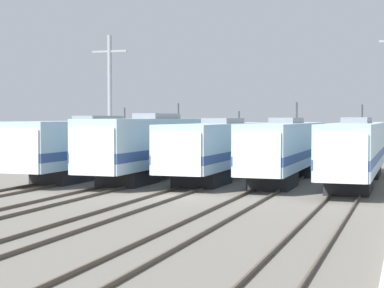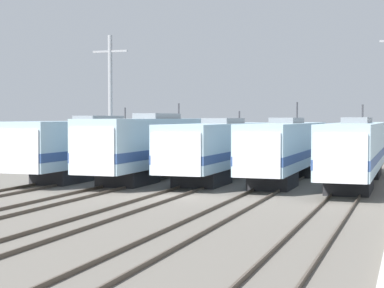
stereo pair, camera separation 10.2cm
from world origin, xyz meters
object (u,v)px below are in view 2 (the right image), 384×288
object	(u,v)px
locomotive_far_left	(96,145)
locomotive_center_left	(155,145)
locomotive_far_right	(356,150)
locomotive_center_right	(286,149)
locomotive_center	(221,148)
catenary_tower_left	(110,99)

from	to	relation	value
locomotive_far_left	locomotive_center_left	world-z (taller)	locomotive_center_left
locomotive_far_left	locomotive_far_right	distance (m)	17.25
locomotive_far_left	locomotive_center_right	world-z (taller)	locomotive_center_right
locomotive_center	catenary_tower_left	bearing A→B (deg)	153.96
locomotive_center	locomotive_far_right	distance (m)	8.64
locomotive_center_left	locomotive_center_right	distance (m)	8.64
locomotive_center_left	locomotive_center_right	xyz separation A→B (m)	(8.62, 0.56, -0.13)
locomotive_center_left	locomotive_far_right	world-z (taller)	locomotive_center_left
catenary_tower_left	locomotive_center_right	bearing A→B (deg)	-20.60
locomotive_center_right	locomotive_far_right	xyz separation A→B (m)	(4.31, -0.06, 0.01)
locomotive_center	locomotive_center_right	distance (m)	4.33
locomotive_center_right	locomotive_far_right	bearing A→B (deg)	-0.80
locomotive_far_left	locomotive_far_right	xyz separation A→B (m)	(17.25, 0.48, -0.05)
locomotive_far_left	locomotive_center	bearing A→B (deg)	6.42
locomotive_center_left	locomotive_center_right	size ratio (longest dim) A/B	1.12
locomotive_center	catenary_tower_left	xyz separation A→B (m)	(-10.57, 5.17, 3.39)
locomotive_far_left	locomotive_center	world-z (taller)	locomotive_far_left
locomotive_far_left	locomotive_far_right	world-z (taller)	locomotive_far_right
locomotive_center	locomotive_center_right	xyz separation A→B (m)	(4.31, -0.43, 0.01)
locomotive_far_left	catenary_tower_left	world-z (taller)	catenary_tower_left
locomotive_far_right	catenary_tower_left	bearing A→B (deg)	163.59
locomotive_center_left	locomotive_far_right	bearing A→B (deg)	2.20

